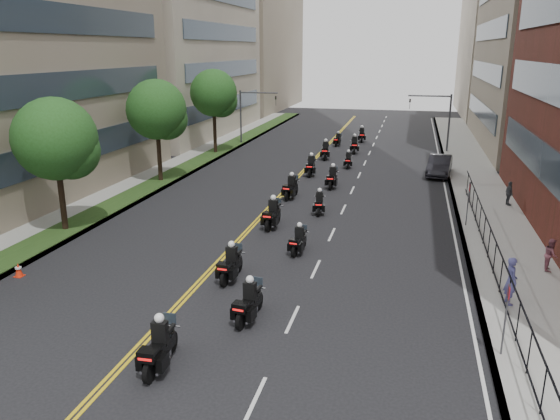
# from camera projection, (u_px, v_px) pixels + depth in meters

# --- Properties ---
(ground) EXTENTS (160.00, 160.00, 0.00)m
(ground) POSITION_uv_depth(u_px,v_px,m) (154.00, 384.00, 16.50)
(ground) COLOR black
(ground) RESTS_ON ground
(sidewalk_right) EXTENTS (4.00, 90.00, 0.15)m
(sidewalk_right) POSITION_uv_depth(u_px,v_px,m) (482.00, 197.00, 37.06)
(sidewalk_right) COLOR gray
(sidewalk_right) RESTS_ON ground
(sidewalk_left) EXTENTS (4.00, 90.00, 0.15)m
(sidewalk_left) POSITION_uv_depth(u_px,v_px,m) (157.00, 178.00, 42.48)
(sidewalk_left) COLOR gray
(sidewalk_left) RESTS_ON ground
(grass_strip) EXTENTS (2.00, 90.00, 0.04)m
(grass_strip) POSITION_uv_depth(u_px,v_px,m) (167.00, 177.00, 42.28)
(grass_strip) COLOR #1E3914
(grass_strip) RESTS_ON sidewalk_left
(building_right_far) EXTENTS (15.00, 28.00, 26.00)m
(building_right_far) POSITION_uv_depth(u_px,v_px,m) (519.00, 26.00, 80.63)
(building_right_far) COLOR gray
(building_right_far) RESTS_ON ground
(building_left_far) EXTENTS (16.00, 28.00, 26.00)m
(building_left_far) POSITION_uv_depth(u_px,v_px,m) (239.00, 28.00, 90.46)
(building_left_far) COLOR gray
(building_left_far) RESTS_ON ground
(iron_fence) EXTENTS (0.05, 28.00, 1.50)m
(iron_fence) POSITION_uv_depth(u_px,v_px,m) (492.00, 250.00, 24.93)
(iron_fence) COLOR black
(iron_fence) RESTS_ON sidewalk_right
(street_trees) EXTENTS (4.40, 38.40, 7.98)m
(street_trees) POSITION_uv_depth(u_px,v_px,m) (121.00, 124.00, 34.87)
(street_trees) COLOR black
(street_trees) RESTS_ON ground
(traffic_signal_right) EXTENTS (4.09, 0.20, 5.60)m
(traffic_signal_right) POSITION_uv_depth(u_px,v_px,m) (439.00, 114.00, 52.43)
(traffic_signal_right) COLOR #3F3F44
(traffic_signal_right) RESTS_ON ground
(traffic_signal_left) EXTENTS (4.09, 0.20, 5.60)m
(traffic_signal_left) POSITION_uv_depth(u_px,v_px,m) (249.00, 109.00, 56.74)
(traffic_signal_left) COLOR #3F3F44
(traffic_signal_left) RESTS_ON ground
(motorcycle_0) EXTENTS (0.58, 2.49, 1.84)m
(motorcycle_0) POSITION_uv_depth(u_px,v_px,m) (159.00, 348.00, 17.11)
(motorcycle_0) COLOR black
(motorcycle_0) RESTS_ON ground
(motorcycle_1) EXTENTS (0.67, 2.35, 1.74)m
(motorcycle_1) POSITION_uv_depth(u_px,v_px,m) (249.00, 303.00, 20.17)
(motorcycle_1) COLOR black
(motorcycle_1) RESTS_ON ground
(motorcycle_2) EXTENTS (0.58, 2.38, 1.76)m
(motorcycle_2) POSITION_uv_depth(u_px,v_px,m) (231.00, 265.00, 23.73)
(motorcycle_2) COLOR black
(motorcycle_2) RESTS_ON ground
(motorcycle_3) EXTENTS (0.60, 2.10, 1.55)m
(motorcycle_3) POSITION_uv_depth(u_px,v_px,m) (299.00, 241.00, 26.92)
(motorcycle_3) COLOR black
(motorcycle_3) RESTS_ON ground
(motorcycle_4) EXTENTS (0.62, 2.53, 1.87)m
(motorcycle_4) POSITION_uv_depth(u_px,v_px,m) (273.00, 215.00, 30.74)
(motorcycle_4) COLOR black
(motorcycle_4) RESTS_ON ground
(motorcycle_5) EXTENTS (0.61, 2.13, 1.58)m
(motorcycle_5) POSITION_uv_depth(u_px,v_px,m) (319.00, 204.00, 33.41)
(motorcycle_5) COLOR black
(motorcycle_5) RESTS_ON ground
(motorcycle_6) EXTENTS (0.71, 2.42, 1.79)m
(motorcycle_6) POSITION_uv_depth(u_px,v_px,m) (291.00, 188.00, 36.78)
(motorcycle_6) COLOR black
(motorcycle_6) RESTS_ON ground
(motorcycle_7) EXTENTS (0.56, 2.43, 1.79)m
(motorcycle_7) POSITION_uv_depth(u_px,v_px,m) (332.00, 178.00, 39.57)
(motorcycle_7) COLOR black
(motorcycle_7) RESTS_ON ground
(motorcycle_8) EXTENTS (0.61, 2.48, 1.83)m
(motorcycle_8) POSITION_uv_depth(u_px,v_px,m) (311.00, 167.00, 43.43)
(motorcycle_8) COLOR black
(motorcycle_8) RESTS_ON ground
(motorcycle_9) EXTENTS (0.53, 2.09, 1.54)m
(motorcycle_9) POSITION_uv_depth(u_px,v_px,m) (348.00, 161.00, 46.33)
(motorcycle_9) COLOR black
(motorcycle_9) RESTS_ON ground
(motorcycle_10) EXTENTS (0.67, 2.53, 1.86)m
(motorcycle_10) POSITION_uv_depth(u_px,v_px,m) (325.00, 151.00, 49.93)
(motorcycle_10) COLOR black
(motorcycle_10) RESTS_ON ground
(motorcycle_11) EXTENTS (0.74, 2.53, 1.87)m
(motorcycle_11) POSITION_uv_depth(u_px,v_px,m) (354.00, 145.00, 52.83)
(motorcycle_11) COLOR black
(motorcycle_11) RESTS_ON ground
(motorcycle_12) EXTENTS (0.59, 2.05, 1.52)m
(motorcycle_12) POSITION_uv_depth(u_px,v_px,m) (338.00, 140.00, 56.83)
(motorcycle_12) COLOR black
(motorcycle_12) RESTS_ON ground
(motorcycle_13) EXTENTS (0.71, 2.42, 1.79)m
(motorcycle_13) POSITION_uv_depth(u_px,v_px,m) (362.00, 135.00, 59.22)
(motorcycle_13) COLOR black
(motorcycle_13) RESTS_ON ground
(parked_sedan) EXTENTS (2.25, 5.01, 1.60)m
(parked_sedan) POSITION_uv_depth(u_px,v_px,m) (440.00, 166.00, 43.42)
(parked_sedan) COLOR black
(parked_sedan) RESTS_ON ground
(pedestrian_a) EXTENTS (0.61, 0.79, 1.92)m
(pedestrian_a) POSITION_uv_depth(u_px,v_px,m) (511.00, 281.00, 21.10)
(pedestrian_a) COLOR #4B4B89
(pedestrian_a) RESTS_ON sidewalk_right
(pedestrian_b) EXTENTS (0.65, 0.79, 1.48)m
(pedestrian_b) POSITION_uv_depth(u_px,v_px,m) (551.00, 255.00, 24.38)
(pedestrian_b) COLOR #8A4B5A
(pedestrian_b) RESTS_ON sidewalk_right
(pedestrian_c) EXTENTS (0.61, 0.98, 1.55)m
(pedestrian_c) POSITION_uv_depth(u_px,v_px,m) (509.00, 193.00, 34.57)
(pedestrian_c) COLOR #3B3D42
(pedestrian_c) RESTS_ON sidewalk_right
(traffic_cone) EXTENTS (0.38, 0.38, 0.63)m
(traffic_cone) POSITION_uv_depth(u_px,v_px,m) (18.00, 270.00, 24.20)
(traffic_cone) COLOR red
(traffic_cone) RESTS_ON ground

